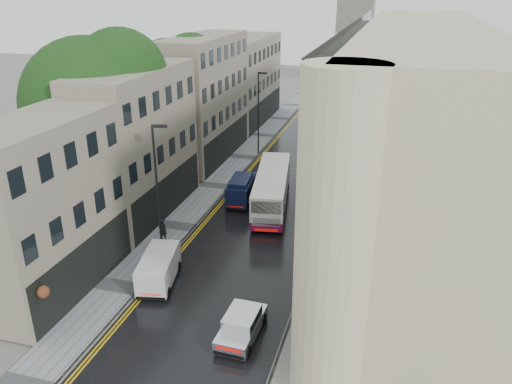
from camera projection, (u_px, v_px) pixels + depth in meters
The scene contains 15 objects.
road at pixel (280, 193), 42.75m from camera, with size 9.00×85.00×0.02m, color black.
left_sidewalk at pixel (216, 186), 44.20m from camera, with size 2.70×85.00×0.12m, color gray.
right_sidewalk at pixel (343, 200), 41.38m from camera, with size 1.80×85.00×0.12m, color slate.
old_shop_row at pixel (186, 111), 45.03m from camera, with size 4.50×56.00×12.00m, color gray, non-canonical shape.
modern_block at pixel (415, 127), 36.15m from camera, with size 8.00×40.00×14.00m, color beige, non-canonical shape.
tree_near at pixel (93, 127), 36.55m from camera, with size 10.56×10.56×13.89m, color black, non-canonical shape.
tree_far at pixel (172, 100), 48.30m from camera, with size 9.24×9.24×12.46m, color black, non-canonical shape.
cream_bus at pixel (254, 203), 37.26m from camera, with size 2.37×10.42×2.84m, color white, non-canonical shape.
white_lorry at pixel (314, 158), 44.96m from camera, with size 2.36×7.85×4.12m, color white, non-canonical shape.
silver_hatchback at pixel (218, 338), 24.18m from camera, with size 1.65×3.78×1.42m, color silver, non-canonical shape.
white_van at pixel (138, 282), 28.32m from camera, with size 1.78×4.15×1.88m, color silver, non-canonical shape.
navy_van at pixel (227, 195), 39.49m from camera, with size 1.75×4.38×2.24m, color black, non-canonical shape.
pedestrian at pixel (163, 230), 34.50m from camera, with size 0.57×0.37×1.55m, color black.
lamp_post_near at pixel (157, 191), 31.78m from camera, with size 0.97×0.21×8.59m, color black, non-canonical shape.
lamp_post_far at pixel (258, 114), 51.09m from camera, with size 0.94×0.21×8.39m, color black, non-canonical shape.
Camera 1 is at (8.70, -10.99, 16.58)m, focal length 35.00 mm.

